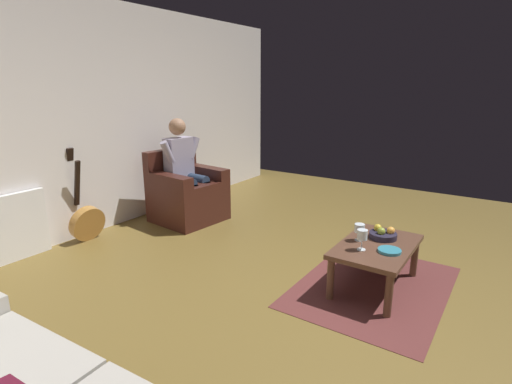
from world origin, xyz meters
name	(u,v)px	position (x,y,z in m)	size (l,w,h in m)	color
ground_plane	(363,295)	(0.00, 0.00, 0.00)	(7.67, 7.67, 0.00)	brown
wall_back	(105,118)	(0.00, -3.22, 1.33)	(6.70, 0.06, 2.65)	silver
rug	(373,286)	(-0.20, 0.02, 0.00)	(1.61, 1.17, 0.01)	#582928
armchair	(187,195)	(-0.63, -2.57, 0.34)	(0.86, 0.84, 0.90)	#3D1B15
person_seated	(185,166)	(-0.63, -2.58, 0.71)	(0.62, 0.56, 1.30)	#9D95AD
coffee_table	(376,251)	(-0.20, 0.02, 0.34)	(0.91, 0.58, 0.40)	#533527
guitar	(87,221)	(0.52, -3.02, 0.23)	(0.40, 0.30, 1.05)	#AF7836
radiator	(18,226)	(1.18, -3.15, 0.34)	(0.57, 0.06, 0.68)	white
wine_glass_near	(362,236)	(-0.01, -0.05, 0.52)	(0.08, 0.08, 0.18)	silver
wine_glass_far	(359,229)	(-0.20, -0.14, 0.50)	(0.09, 0.09, 0.15)	silver
fruit_bowl	(383,234)	(-0.37, 0.02, 0.44)	(0.24, 0.24, 0.11)	#231F32
decorative_dish	(389,251)	(-0.09, 0.15, 0.41)	(0.19, 0.19, 0.02)	teal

